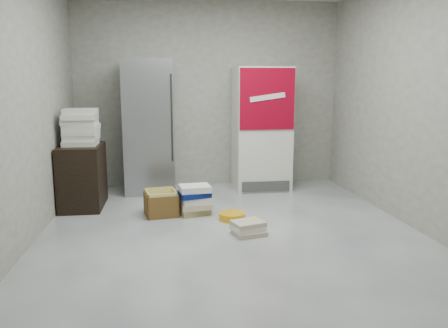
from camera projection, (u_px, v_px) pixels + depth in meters
ground at (233, 237)px, 4.49m from camera, size 5.00×5.00×0.00m
room_shell at (234, 58)px, 4.17m from camera, size 4.04×5.04×2.82m
steel_fridge at (149, 127)px, 6.28m from camera, size 0.70×0.72×1.90m
coke_cooler at (261, 129)px, 6.50m from camera, size 0.80×0.73×1.80m
wood_shelf at (83, 176)px, 5.56m from camera, size 0.50×0.80×0.80m
supply_box_stack at (81, 127)px, 5.45m from camera, size 0.43×0.44×0.45m
phonebook_stack_main at (195, 200)px, 5.26m from camera, size 0.44×0.40×0.36m
phonebook_stack_side at (248, 228)px, 4.57m from camera, size 0.38×0.34×0.14m
cardboard_box at (161, 205)px, 5.25m from camera, size 0.43×0.43×0.30m
bucket_lid at (232, 216)px, 5.08m from camera, size 0.37×0.37×0.08m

